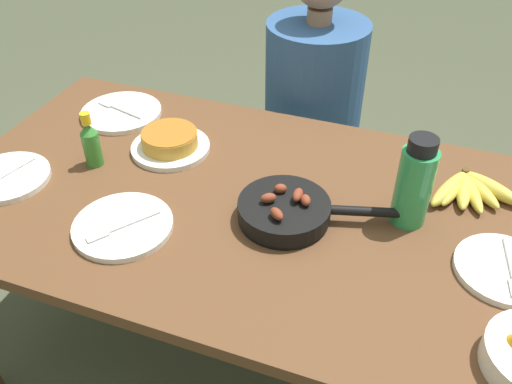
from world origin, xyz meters
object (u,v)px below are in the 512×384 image
at_px(water_bottle, 414,183).
at_px(empty_plate_mid_edge, 123,226).
at_px(frittata_plate_center, 170,142).
at_px(person_figure, 310,144).
at_px(empty_plate_far_left, 7,178).
at_px(empty_plate_far_right, 121,112).
at_px(hot_sauce_bottle, 90,143).
at_px(skillet, 287,211).
at_px(banana_bunch, 468,189).
at_px(empty_plate_near_front, 505,270).

bearing_deg(water_bottle, empty_plate_mid_edge, -156.99).
relative_size(frittata_plate_center, person_figure, 0.19).
distance_m(empty_plate_far_left, empty_plate_far_right, 0.42).
distance_m(empty_plate_far_left, hot_sauce_bottle, 0.24).
distance_m(empty_plate_mid_edge, water_bottle, 0.70).
relative_size(empty_plate_mid_edge, hot_sauce_bottle, 1.49).
bearing_deg(skillet, water_bottle, 4.46).
bearing_deg(skillet, empty_plate_far_left, 172.19).
distance_m(banana_bunch, empty_plate_mid_edge, 0.88).
distance_m(frittata_plate_center, empty_plate_far_right, 0.27).
distance_m(skillet, frittata_plate_center, 0.44).
xyz_separation_m(empty_plate_mid_edge, person_figure, (0.23, 0.89, -0.26)).
relative_size(empty_plate_far_right, water_bottle, 1.08).
relative_size(water_bottle, hot_sauce_bottle, 1.45).
relative_size(banana_bunch, frittata_plate_center, 1.05).
distance_m(empty_plate_near_front, empty_plate_far_left, 1.26).
distance_m(empty_plate_far_right, person_figure, 0.72).
height_order(frittata_plate_center, water_bottle, water_bottle).
bearing_deg(empty_plate_far_right, banana_bunch, -2.49).
distance_m(water_bottle, person_figure, 0.82).
relative_size(empty_plate_far_left, empty_plate_far_right, 0.89).
height_order(empty_plate_far_right, person_figure, person_figure).
bearing_deg(empty_plate_far_right, skillet, -24.86).
distance_m(banana_bunch, empty_plate_near_front, 0.27).
distance_m(banana_bunch, empty_plate_far_right, 1.06).
bearing_deg(skillet, frittata_plate_center, 140.95).
bearing_deg(empty_plate_mid_edge, person_figure, 75.25).
height_order(banana_bunch, empty_plate_far_right, banana_bunch).
xyz_separation_m(banana_bunch, frittata_plate_center, (-0.82, -0.08, 0.01)).
xyz_separation_m(skillet, hot_sauce_bottle, (-0.58, 0.04, 0.04)).
height_order(empty_plate_far_left, person_figure, person_figure).
height_order(empty_plate_far_left, hot_sauce_bottle, hot_sauce_bottle).
bearing_deg(empty_plate_far_right, frittata_plate_center, -27.56).
relative_size(frittata_plate_center, hot_sauce_bottle, 1.40).
xyz_separation_m(skillet, water_bottle, (0.28, 0.10, 0.08)).
bearing_deg(water_bottle, skillet, -159.71).
relative_size(banana_bunch, person_figure, 0.20).
distance_m(empty_plate_far_right, water_bottle, 0.95).
relative_size(skillet, water_bottle, 1.63).
bearing_deg(frittata_plate_center, empty_plate_near_front, -11.02).
distance_m(skillet, empty_plate_near_front, 0.51).
xyz_separation_m(water_bottle, person_figure, (-0.40, 0.62, -0.36)).
xyz_separation_m(banana_bunch, hot_sauce_bottle, (-0.99, -0.22, 0.05)).
relative_size(banana_bunch, water_bottle, 1.01).
bearing_deg(water_bottle, empty_plate_far_right, 167.95).
bearing_deg(frittata_plate_center, empty_plate_far_right, 152.44).
bearing_deg(empty_plate_far_left, skillet, 8.03).
distance_m(banana_bunch, water_bottle, 0.22).
relative_size(skillet, empty_plate_near_front, 1.75).
relative_size(banana_bunch, empty_plate_far_right, 0.94).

